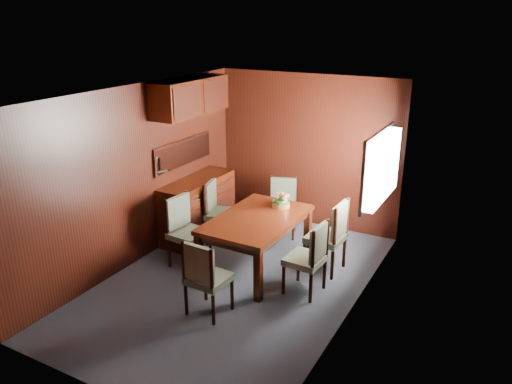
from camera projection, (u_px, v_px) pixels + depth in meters
The scene contains 11 objects.
ground at pixel (235, 282), 6.37m from camera, with size 4.50×4.50×0.00m, color #313843.
room_shell at pixel (240, 152), 6.15m from camera, with size 3.06×4.52×2.41m.
sideboard at pixel (198, 207), 7.61m from camera, with size 0.48×1.40×0.90m, color #321006.
dining_table at pixel (257, 224), 6.54m from camera, with size 1.00×1.57×0.73m.
chair_left_near at pixel (185, 227), 6.68m from camera, with size 0.48×0.50×0.98m.
chair_left_far at pixel (217, 208), 7.38m from camera, with size 0.53×0.55×0.94m.
chair_right_near at pixel (310, 255), 5.97m from camera, with size 0.45×0.47×0.93m.
chair_right_far at pixel (331, 233), 6.48m from camera, with size 0.47×0.49×0.99m.
chair_head at pixel (205, 275), 5.52m from camera, with size 0.46×0.45×0.93m.
chair_foot at pixel (283, 203), 7.65m from camera, with size 0.54×0.53×0.89m.
flower_centerpiece at pixel (281, 199), 6.80m from camera, with size 0.26×0.26×0.26m.
Camera 1 is at (2.92, -4.80, 3.24)m, focal length 35.00 mm.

